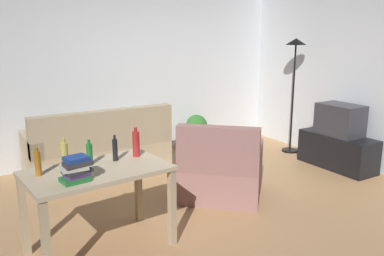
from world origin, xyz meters
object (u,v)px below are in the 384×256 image
object	(u,v)px
bottle_amber	(38,163)
bottle_dark	(115,150)
tv	(340,120)
bottle_green	(90,154)
bottle_squat	(65,156)
desk	(98,181)
book_stack	(76,169)
bottle_red	(136,143)
armchair	(221,171)
tv_stand	(337,151)
couch	(99,151)
potted_plant	(197,129)
torchiere_lamp	(295,64)

from	to	relation	value
bottle_amber	bottle_dark	distance (m)	0.68
tv	bottle_green	bearing A→B (deg)	94.48
bottle_squat	desk	bearing A→B (deg)	-26.54
book_stack	bottle_dark	bearing A→B (deg)	36.49
bottle_red	armchair	bearing A→B (deg)	11.92
tv	bottle_squat	size ratio (longest dim) A/B	2.18
tv_stand	bottle_red	world-z (taller)	bottle_red
desk	tv_stand	bearing A→B (deg)	1.60
couch	bottle_squat	bearing A→B (deg)	64.28
desk	book_stack	world-z (taller)	book_stack
couch	armchair	bearing A→B (deg)	120.44
bottle_amber	bottle_green	distance (m)	0.45
potted_plant	bottle_red	xyz separation A→B (m)	(-2.01, -2.15, 0.55)
couch	tv	bearing A→B (deg)	152.43
couch	bottle_squat	size ratio (longest dim) A/B	6.88
bottle_amber	bottle_squat	bearing A→B (deg)	8.39
desk	bottle_green	xyz separation A→B (m)	(-0.02, 0.14, 0.21)
bottle_red	bottle_amber	bearing A→B (deg)	-175.29
torchiere_lamp	bottle_amber	size ratio (longest dim) A/B	7.42
potted_plant	bottle_squat	distance (m)	3.50
torchiere_lamp	bottle_red	size ratio (longest dim) A/B	6.44
bottle_amber	book_stack	world-z (taller)	bottle_amber
desk	tv	bearing A→B (deg)	1.60
torchiere_lamp	bottle_squat	xyz separation A→B (m)	(-3.89, -1.24, -0.53)
torchiere_lamp	bottle_red	xyz separation A→B (m)	(-3.22, -1.20, -0.53)
bottle_green	couch	bearing A→B (deg)	69.77
couch	tv	world-z (taller)	same
torchiere_lamp	bottle_green	bearing A→B (deg)	-161.65
bottle_amber	armchair	bearing A→B (deg)	8.82
torchiere_lamp	bottle_red	bearing A→B (deg)	-159.53
tv_stand	desk	xyz separation A→B (m)	(-3.65, -0.43, 0.41)
armchair	bottle_red	xyz separation A→B (m)	(-1.16, -0.25, 0.56)
couch	bottle_amber	distance (m)	2.28
bottle_green	bottle_squat	bearing A→B (deg)	-173.34
couch	armchair	xyz separation A→B (m)	(0.93, -1.59, 0.01)
tv	bottle_dark	xyz separation A→B (m)	(-3.44, -0.30, 0.17)
torchiere_lamp	desk	size ratio (longest dim) A/B	1.44
bottle_green	book_stack	bearing A→B (deg)	-122.22
bottle_green	book_stack	world-z (taller)	bottle_green
desk	bottle_squat	size ratio (longest dim) A/B	4.58
tv	book_stack	xyz separation A→B (m)	(-3.89, -0.63, 0.15)
bottle_squat	bottle_red	bearing A→B (deg)	3.47
tv	book_stack	distance (m)	3.94
tv_stand	bottle_dark	size ratio (longest dim) A/B	4.56
couch	armchair	size ratio (longest dim) A/B	1.54
couch	potted_plant	xyz separation A→B (m)	(1.77, 0.31, 0.02)
book_stack	tv	bearing A→B (deg)	9.19
bottle_green	bottle_dark	size ratio (longest dim) A/B	0.96
bottle_dark	bottle_red	world-z (taller)	bottle_red
tv	bottle_green	size ratio (longest dim) A/B	2.60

